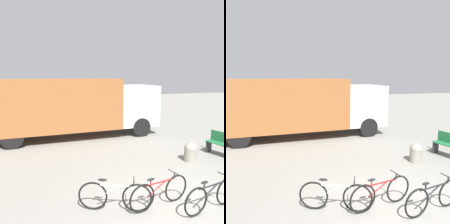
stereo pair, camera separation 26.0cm
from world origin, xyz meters
TOP-DOWN VIEW (x-y plane):
  - ground_plane at (0.00, 0.00)m, footprint 60.00×60.00m
  - delivery_truck at (-1.79, 7.07)m, footprint 9.02×2.65m
  - bicycle_near at (-1.56, 0.34)m, footprint 1.65×0.72m
  - bicycle_middle at (-0.45, 0.19)m, footprint 1.74×0.48m
  - bicycle_far at (0.66, -0.30)m, footprint 1.74×0.47m
  - bollard_near_bench at (2.07, 2.43)m, footprint 0.44×0.44m

SIDE VIEW (x-z plane):
  - ground_plane at x=0.00m, z-range 0.00..0.00m
  - bicycle_near at x=-1.56m, z-range -0.02..0.78m
  - bicycle_middle at x=-0.45m, z-range -0.02..0.78m
  - bicycle_far at x=0.66m, z-range -0.02..0.78m
  - bollard_near_bench at x=2.07m, z-range 0.01..0.75m
  - delivery_truck at x=-1.79m, z-range 0.18..3.21m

